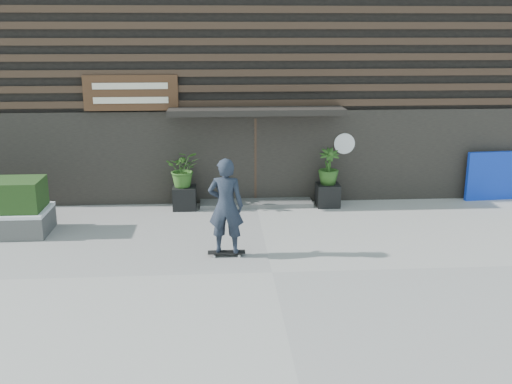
{
  "coord_description": "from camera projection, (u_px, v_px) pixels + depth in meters",
  "views": [
    {
      "loc": [
        -1.04,
        -10.69,
        4.57
      ],
      "look_at": [
        -0.19,
        1.93,
        1.1
      ],
      "focal_mm": 41.72,
      "sensor_mm": 36.0,
      "label": 1
    }
  ],
  "objects": [
    {
      "name": "ground",
      "position": [
        272.0,
        272.0,
        11.57
      ],
      "size": [
        80.0,
        80.0,
        0.0
      ],
      "primitive_type": "plane",
      "color": "#999792",
      "rests_on": "ground"
    },
    {
      "name": "blue_tarp",
      "position": [
        491.0,
        176.0,
        16.33
      ],
      "size": [
        1.45,
        0.24,
        1.35
      ],
      "primitive_type": "cube",
      "rotation": [
        0.0,
        0.0,
        0.08
      ],
      "color": "#0D2BB2",
      "rests_on": "ground"
    },
    {
      "name": "bamboo_right",
      "position": [
        329.0,
        167.0,
        15.64
      ],
      "size": [
        0.54,
        0.54,
        0.96
      ],
      "primitive_type": "imported",
      "color": "#2D591E",
      "rests_on": "planter_pot_right"
    },
    {
      "name": "skateboarder",
      "position": [
        226.0,
        206.0,
        12.12
      ],
      "size": [
        0.79,
        0.58,
        2.09
      ],
      "color": "black",
      "rests_on": "ground"
    },
    {
      "name": "entrance_step",
      "position": [
        256.0,
        203.0,
        15.98
      ],
      "size": [
        3.0,
        0.8,
        0.12
      ],
      "primitive_type": "cube",
      "color": "#4C4C49",
      "rests_on": "ground"
    },
    {
      "name": "bamboo_left",
      "position": [
        184.0,
        169.0,
        15.39
      ],
      "size": [
        0.86,
        0.75,
        0.96
      ],
      "primitive_type": "imported",
      "color": "#2D591E",
      "rests_on": "planter_pot_left"
    },
    {
      "name": "building",
      "position": [
        245.0,
        47.0,
        20.09
      ],
      "size": [
        18.0,
        11.0,
        8.0
      ],
      "color": "black",
      "rests_on": "ground"
    },
    {
      "name": "planter_pot_left",
      "position": [
        185.0,
        198.0,
        15.6
      ],
      "size": [
        0.6,
        0.6,
        0.6
      ],
      "primitive_type": "cube",
      "color": "black",
      "rests_on": "ground"
    },
    {
      "name": "planter_pot_right",
      "position": [
        328.0,
        195.0,
        15.84
      ],
      "size": [
        0.6,
        0.6,
        0.6
      ],
      "primitive_type": "cube",
      "color": "black",
      "rests_on": "ground"
    }
  ]
}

